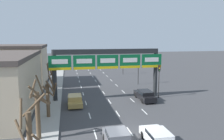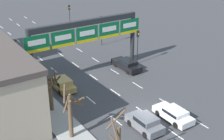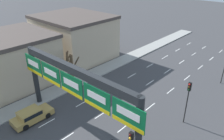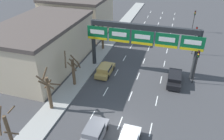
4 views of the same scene
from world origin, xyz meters
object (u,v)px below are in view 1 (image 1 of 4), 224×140
at_px(car_black, 145,95).
at_px(tree_bare_third, 48,96).
at_px(tree_bare_closest, 52,76).
at_px(car_white, 158,137).
at_px(car_grey, 117,138).
at_px(traffic_light_mid_block, 159,75).
at_px(traffic_light_far_end, 138,66).
at_px(car_gold, 75,100).
at_px(traffic_light_near_gantry, 123,61).
at_px(sign_gantry, 107,62).
at_px(tree_bare_second, 38,110).

bearing_deg(car_black, tree_bare_third, -160.48).
relative_size(tree_bare_closest, tree_bare_third, 0.97).
relative_size(car_white, car_grey, 1.10).
bearing_deg(traffic_light_mid_block, traffic_light_far_end, 89.97).
height_order(car_gold, tree_bare_closest, tree_bare_closest).
height_order(car_gold, traffic_light_mid_block, traffic_light_mid_block).
bearing_deg(traffic_light_near_gantry, traffic_light_far_end, -90.32).
height_order(sign_gantry, tree_bare_second, sign_gantry).
xyz_separation_m(car_gold, car_black, (9.88, 0.54, -0.00)).
distance_m(car_black, traffic_light_far_end, 10.93).
height_order(car_grey, tree_bare_closest, tree_bare_closest).
bearing_deg(tree_bare_second, car_white, -16.50).
bearing_deg(traffic_light_far_end, traffic_light_mid_block, -90.03).
bearing_deg(sign_gantry, traffic_light_near_gantry, 69.37).
xyz_separation_m(traffic_light_far_end, tree_bare_third, (-15.30, -14.86, -0.91)).
bearing_deg(car_black, tree_bare_second, -143.32).
xyz_separation_m(car_black, car_grey, (-6.96, -12.46, 0.03)).
xyz_separation_m(sign_gantry, tree_bare_third, (-7.78, -6.40, -2.86)).
bearing_deg(sign_gantry, traffic_light_mid_block, -7.79).
distance_m(tree_bare_second, tree_bare_third, 5.32).
distance_m(traffic_light_near_gantry, traffic_light_far_end, 11.70).
bearing_deg(tree_bare_second, car_grey, -22.40).
bearing_deg(tree_bare_second, traffic_light_mid_block, 34.27).
relative_size(traffic_light_mid_block, tree_bare_closest, 1.04).
relative_size(car_white, car_gold, 0.98).
distance_m(car_gold, traffic_light_near_gantry, 25.83).
height_order(car_grey, traffic_light_far_end, traffic_light_far_end).
xyz_separation_m(sign_gantry, car_black, (5.08, -1.84, -4.67)).
bearing_deg(car_grey, traffic_light_near_gantry, 74.65).
bearing_deg(traffic_light_near_gantry, traffic_light_mid_block, -90.19).
distance_m(car_grey, traffic_light_mid_block, 16.47).
relative_size(car_black, traffic_light_near_gantry, 1.06).
bearing_deg(tree_bare_closest, sign_gantry, -35.67).
xyz_separation_m(car_white, traffic_light_far_end, (5.98, 23.04, 2.79)).
bearing_deg(car_gold, traffic_light_mid_block, 6.28).
distance_m(car_gold, tree_bare_closest, 9.01).
xyz_separation_m(car_gold, tree_bare_second, (-3.36, -9.32, 1.99)).
xyz_separation_m(car_black, traffic_light_far_end, (2.44, 10.30, 2.72)).
bearing_deg(tree_bare_closest, car_white, -64.76).
relative_size(car_grey, tree_bare_closest, 0.84).
height_order(traffic_light_near_gantry, tree_bare_second, tree_bare_second).
height_order(traffic_light_near_gantry, traffic_light_far_end, traffic_light_far_end).
distance_m(sign_gantry, car_white, 15.41).
bearing_deg(tree_bare_closest, traffic_light_far_end, 9.74).
distance_m(car_white, tree_bare_third, 12.55).
height_order(sign_gantry, traffic_light_mid_block, sign_gantry).
bearing_deg(tree_bare_second, car_black, 36.68).
height_order(car_white, traffic_light_far_end, traffic_light_far_end).
xyz_separation_m(car_gold, tree_bare_third, (-2.99, -4.02, 1.81)).
distance_m(sign_gantry, traffic_light_far_end, 11.48).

